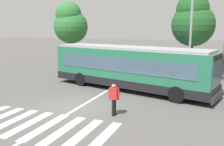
% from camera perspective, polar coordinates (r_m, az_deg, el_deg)
% --- Properties ---
extents(ground_plane, '(160.00, 160.00, 0.00)m').
position_cam_1_polar(ground_plane, '(14.09, -8.47, -7.82)').
color(ground_plane, '#514F4C').
extents(city_transit_bus, '(12.35, 5.32, 3.06)m').
position_cam_1_polar(city_transit_bus, '(17.67, 3.95, 1.29)').
color(city_transit_bus, black).
rests_on(city_transit_bus, ground_plane).
extents(pedestrian_crossing_street, '(0.58, 0.32, 1.72)m').
position_cam_1_polar(pedestrian_crossing_street, '(12.45, 0.45, -5.51)').
color(pedestrian_crossing_street, black).
rests_on(pedestrian_crossing_street, ground_plane).
extents(parked_car_charcoal, '(1.99, 4.56, 1.35)m').
position_cam_1_polar(parked_car_charcoal, '(29.95, -2.33, 3.46)').
color(parked_car_charcoal, black).
rests_on(parked_car_charcoal, ground_plane).
extents(parked_car_teal, '(1.90, 4.52, 1.35)m').
position_cam_1_polar(parked_car_teal, '(29.01, 2.96, 3.23)').
color(parked_car_teal, black).
rests_on(parked_car_teal, ground_plane).
extents(parked_car_champagne, '(1.88, 4.50, 1.35)m').
position_cam_1_polar(parked_car_champagne, '(28.69, 8.20, 3.06)').
color(parked_car_champagne, black).
rests_on(parked_car_champagne, ground_plane).
extents(parked_car_blue, '(2.09, 4.60, 1.35)m').
position_cam_1_polar(parked_car_blue, '(27.57, 13.67, 2.57)').
color(parked_car_blue, black).
rests_on(parked_car_blue, ground_plane).
extents(parked_car_white, '(1.88, 4.51, 1.35)m').
position_cam_1_polar(parked_car_white, '(27.54, 19.40, 2.27)').
color(parked_car_white, black).
rests_on(parked_car_white, ground_plane).
extents(twin_arm_street_lamp, '(4.29, 0.32, 8.22)m').
position_cam_1_polar(twin_arm_street_lamp, '(22.81, 17.79, 11.74)').
color(twin_arm_street_lamp, '#939399').
rests_on(twin_arm_street_lamp, ground_plane).
extents(background_tree_left, '(4.30, 4.30, 7.61)m').
position_cam_1_polar(background_tree_left, '(32.51, -9.58, 11.22)').
color(background_tree_left, brown).
rests_on(background_tree_left, ground_plane).
extents(background_tree_right, '(4.94, 4.94, 8.25)m').
position_cam_1_polar(background_tree_right, '(30.59, 18.07, 11.39)').
color(background_tree_right, brown).
rests_on(background_tree_right, ground_plane).
extents(crosswalk_painted_stripes, '(7.08, 3.27, 0.01)m').
position_cam_1_polar(crosswalk_painted_stripes, '(12.03, -16.90, -11.41)').
color(crosswalk_painted_stripes, silver).
rests_on(crosswalk_painted_stripes, ground_plane).
extents(lane_center_line, '(0.16, 24.00, 0.01)m').
position_cam_1_polar(lane_center_line, '(15.69, -4.14, -5.83)').
color(lane_center_line, silver).
rests_on(lane_center_line, ground_plane).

